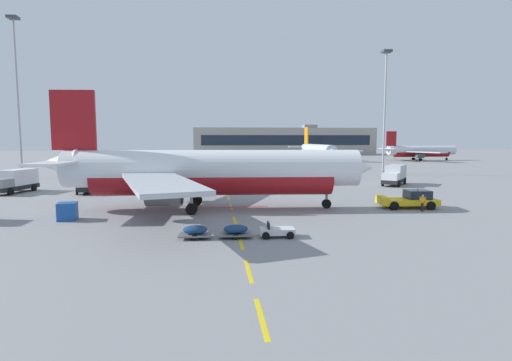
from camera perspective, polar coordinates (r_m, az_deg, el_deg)
ground at (r=65.74m, az=15.22°, el=-0.68°), size 400.00×400.00×0.00m
apron_paint_markings at (r=58.68m, az=-4.24°, el=-1.27°), size 8.00×93.28×0.01m
airliner_foreground at (r=41.94m, az=-6.85°, el=1.24°), size 34.80×34.57×12.20m
pushback_tug at (r=46.00m, az=20.90°, el=-2.52°), size 6.20×3.57×2.08m
airliner_mid_left at (r=125.12m, az=8.58°, el=4.17°), size 31.52×31.64×11.11m
airliner_far_center at (r=146.62m, az=22.24°, el=3.87°), size 27.88×27.66×9.77m
catering_truck at (r=63.94m, az=-30.92°, el=-0.02°), size 4.02×7.37×3.14m
fuel_service_truck at (r=67.62m, az=19.03°, el=0.78°), size 6.15×7.02×3.14m
ground_power_truck at (r=60.26m, az=-22.82°, el=0.04°), size 4.11×7.38×3.14m
baggage_train at (r=30.24m, az=-2.83°, el=-7.12°), size 8.65×1.84×1.14m
ground_crew_worker at (r=44.19m, az=22.52°, el=-2.82°), size 0.50×0.60×1.71m
uld_cargo_container at (r=40.35m, az=-25.14°, el=-3.98°), size 1.82×1.79×1.60m
apron_light_mast_near at (r=88.36m, az=-30.77°, el=12.04°), size 1.80×1.80×29.53m
apron_light_mast_far at (r=87.36m, az=17.81°, el=11.06°), size 1.80×1.80×25.05m
terminal_satellite at (r=186.17m, az=3.94°, el=5.55°), size 81.27×18.67×13.72m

